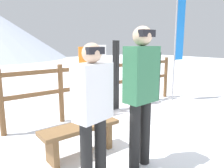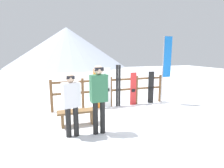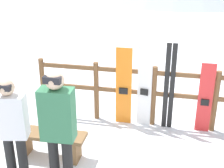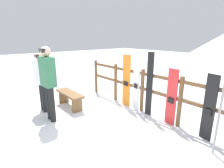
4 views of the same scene
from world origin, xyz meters
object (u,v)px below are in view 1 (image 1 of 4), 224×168
Objects in this scene: snowboard_white at (101,80)px; rental_flag at (178,38)px; snowboard_orange at (86,83)px; snowboard_black_stripe at (157,77)px; person_plaid_green at (141,87)px; ski_pair_black at (116,76)px; person_white at (93,106)px; snowboard_red at (136,80)px; bench at (80,133)px.

rental_flag is at bearing -8.34° from snowboard_white.
snowboard_black_stripe is at bearing -0.00° from snowboard_orange.
person_plaid_green is 2.52m from ski_pair_black.
person_white is 2.39m from snowboard_orange.
rental_flag reaches higher than snowboard_red.
bench is at bearing -134.37° from snowboard_white.
snowboard_orange is at bearing -179.77° from ski_pair_black.
snowboard_white is at bearing 67.50° from person_plaid_green.
bench is 0.87× the size of snowboard_red.
person_plaid_green is at bearing -102.76° from snowboard_orange.
person_plaid_green is 1.34× the size of snowboard_black_stripe.
person_white is at bearing -134.44° from ski_pair_black.
snowboard_black_stripe is at bearing 36.88° from person_plaid_green.
ski_pair_black is 1.23× the size of snowboard_black_stripe.
bench is 0.42× the size of rental_flag.
person_plaid_green reaches higher than snowboard_white.
ski_pair_black is 0.60× the size of rental_flag.
snowboard_white reaches higher than snowboard_orange.
bench is at bearing -142.52° from ski_pair_black.
bench is 0.95m from person_white.
ski_pair_black is (0.85, 0.00, 0.07)m from snowboard_orange.
snowboard_white is at bearing 45.63° from bench.
snowboard_orange reaches higher than snowboard_black_stripe.
bench is 0.64× the size of person_plaid_green.
ski_pair_black reaches higher than bench.
person_white is 3.41m from snowboard_red.
person_white is 1.03× the size of snowboard_white.
person_white is 1.21× the size of snowboard_red.
rental_flag reaches higher than snowboard_white.
snowboard_orange reaches higher than bench.
person_white is (-0.22, -0.68, 0.62)m from bench.
snowboard_orange is at bearing 172.85° from rental_flag.
snowboard_orange is at bearing 180.00° from snowboard_black_stripe.
person_white is 0.59× the size of rental_flag.
bench is 2.34m from ski_pair_black.
ski_pair_black is (0.46, 0.00, 0.05)m from snowboard_white.
rental_flag is at bearing 28.63° from person_plaid_green.
ski_pair_black is 1.24× the size of snowboard_red.
rental_flag is at bearing -7.15° from snowboard_orange.
snowboard_black_stripe reaches higher than snowboard_red.
person_plaid_green is 2.32m from snowboard_white.
person_white is at bearing -108.03° from bench.
snowboard_black_stripe is at bearing 0.00° from snowboard_red.
bench is at bearing -157.27° from snowboard_black_stripe.
ski_pair_black is 1.50m from snowboard_black_stripe.
rental_flag is (0.42, -0.35, 1.07)m from snowboard_black_stripe.
ski_pair_black is (1.34, 2.13, -0.24)m from person_plaid_green.
snowboard_orange is 0.86m from ski_pair_black.
person_plaid_green is (0.47, -0.74, 0.75)m from bench.
snowboard_black_stripe is (1.50, -0.00, -0.16)m from ski_pair_black.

